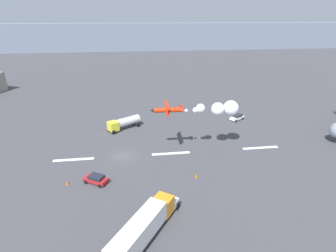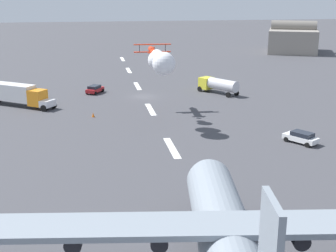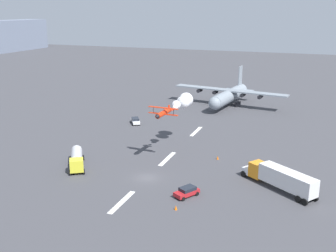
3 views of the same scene
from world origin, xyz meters
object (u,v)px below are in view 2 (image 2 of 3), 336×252
(semi_truck_orange, at_px, (15,93))
(traffic_cone_near, at_px, (95,86))
(fuel_tanker_truck, at_px, (218,85))
(followme_car_yellow, at_px, (95,89))
(traffic_cone_far, at_px, (93,115))
(airport_staff_sedan, at_px, (301,137))
(cargo_transport_plane, at_px, (227,239))
(stunt_biplane_red, at_px, (160,60))

(semi_truck_orange, xyz_separation_m, traffic_cone_near, (-12.65, 13.65, -1.75))
(semi_truck_orange, relative_size, fuel_tanker_truck, 1.56)
(followme_car_yellow, height_order, traffic_cone_far, followme_car_yellow)
(fuel_tanker_truck, bearing_deg, airport_staff_sedan, 4.35)
(cargo_transport_plane, relative_size, followme_car_yellow, 7.82)
(cargo_transport_plane, bearing_deg, followme_car_yellow, -173.31)
(semi_truck_orange, xyz_separation_m, fuel_tanker_truck, (-3.49, 36.61, -0.39))
(airport_staff_sedan, relative_size, traffic_cone_far, 6.26)
(followme_car_yellow, xyz_separation_m, traffic_cone_far, (17.57, -0.65, -0.44))
(semi_truck_orange, relative_size, followme_car_yellow, 2.92)
(followme_car_yellow, height_order, traffic_cone_near, followme_car_yellow)
(cargo_transport_plane, relative_size, traffic_cone_near, 47.06)
(semi_truck_orange, distance_m, fuel_tanker_truck, 36.78)
(traffic_cone_far, bearing_deg, semi_truck_orange, -127.35)
(cargo_transport_plane, distance_m, semi_truck_orange, 58.21)
(cargo_transport_plane, relative_size, stunt_biplane_red, 1.97)
(airport_staff_sedan, distance_m, traffic_cone_far, 31.43)
(semi_truck_orange, bearing_deg, airport_staff_sedan, 54.92)
(semi_truck_orange, height_order, followme_car_yellow, semi_truck_orange)
(traffic_cone_far, bearing_deg, fuel_tanker_truck, 119.29)
(stunt_biplane_red, distance_m, followme_car_yellow, 26.66)
(fuel_tanker_truck, xyz_separation_m, airport_staff_sedan, (30.85, 2.35, -0.92))
(cargo_transport_plane, bearing_deg, semi_truck_orange, -159.05)
(cargo_transport_plane, bearing_deg, stunt_biplane_red, 177.54)
(cargo_transport_plane, xyz_separation_m, stunt_biplane_red, (-38.53, 1.65, 6.17))
(traffic_cone_near, height_order, traffic_cone_far, same)
(cargo_transport_plane, bearing_deg, traffic_cone_near, -173.90)
(fuel_tanker_truck, distance_m, followme_car_yellow, 23.49)
(stunt_biplane_red, bearing_deg, cargo_transport_plane, -2.46)
(cargo_transport_plane, height_order, airport_staff_sedan, cargo_transport_plane)
(semi_truck_orange, bearing_deg, traffic_cone_far, 52.65)
(stunt_biplane_red, xyz_separation_m, followme_car_yellow, (-23.58, -8.94, -8.68))
(semi_truck_orange, distance_m, traffic_cone_near, 18.69)
(followme_car_yellow, distance_m, airport_staff_sedan, 43.35)
(stunt_biplane_red, distance_m, traffic_cone_far, 14.53)
(stunt_biplane_red, bearing_deg, traffic_cone_near, -162.81)
(cargo_transport_plane, xyz_separation_m, followme_car_yellow, (-62.11, -7.29, -2.51))
(airport_staff_sedan, height_order, traffic_cone_far, airport_staff_sedan)
(stunt_biplane_red, distance_m, traffic_cone_near, 31.17)
(stunt_biplane_red, distance_m, airport_staff_sedan, 21.91)
(followme_car_yellow, distance_m, traffic_cone_near, 4.92)
(semi_truck_orange, bearing_deg, stunt_biplane_red, 54.84)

